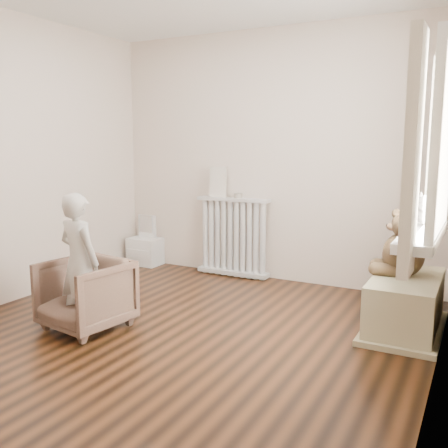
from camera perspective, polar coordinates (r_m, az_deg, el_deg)
The scene contains 17 objects.
floor at distance 3.95m, azimuth -5.10°, elevation -12.33°, with size 3.60×3.60×0.01m, color black.
back_wall at distance 5.27m, azimuth 5.46°, elevation 7.64°, with size 3.60×0.02×2.60m, color silver.
left_wall at distance 4.89m, azimuth -23.48°, elevation 6.78°, with size 0.02×3.60×2.60m, color silver.
right_wall at distance 3.08m, azimuth 24.06°, elevation 5.62°, with size 0.02×3.60×2.60m, color silver.
window at distance 3.38m, azimuth 23.91°, elevation 8.45°, with size 0.03×0.90×1.10m, color white.
window_sill at distance 3.44m, azimuth 21.77°, elevation -1.15°, with size 0.22×1.10×0.06m, color silver.
curtain_left at distance 2.82m, azimuth 20.74°, elevation 7.38°, with size 0.06×0.26×1.30m, color beige.
curtain_right at distance 3.96m, azimuth 22.85°, elevation 7.67°, with size 0.06×0.26×1.30m, color beige.
radiator at distance 5.42m, azimuth 1.06°, elevation -1.96°, with size 0.82×0.15×0.86m, color silver.
paper_doll at distance 5.42m, azimuth -0.71°, elevation 4.83°, with size 0.20×0.02×0.33m, color beige.
tin_a at distance 5.32m, azimuth 1.62°, elevation 3.26°, with size 0.09×0.09×0.05m, color #A59E8C.
toy_vanity at distance 6.03m, azimuth -9.02°, elevation -2.03°, with size 0.38×0.27×0.59m, color silver.
armchair at distance 4.09m, azimuth -15.54°, elevation -7.77°, with size 0.59×0.60×0.55m, color brown.
child at distance 3.99m, azimuth -16.21°, elevation -4.14°, with size 0.39×0.25×1.06m, color beige.
toy_bench at distance 4.16m, azimuth 19.99°, elevation -8.79°, with size 0.48×0.92×0.43m, color #B9B186.
teddy_bear at distance 4.11m, azimuth 19.87°, elevation -2.25°, with size 0.41×0.32×0.51m, color #352515, non-canonical shape.
plush_cat at distance 3.63m, azimuth 22.11°, elevation 1.44°, with size 0.16×0.26×0.22m, color slate, non-canonical shape.
Camera 1 is at (2.00, -3.07, 1.46)m, focal length 40.00 mm.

